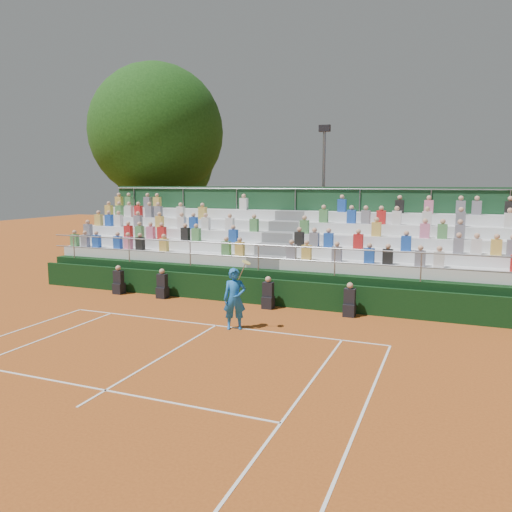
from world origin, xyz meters
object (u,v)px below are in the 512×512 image
at_px(tree_west, 162,161).
at_px(tree_east, 156,132).
at_px(tennis_player, 235,299).
at_px(floodlight_mast, 324,185).

distance_m(tree_west, tree_east, 1.88).
xyz_separation_m(tennis_player, floodlight_mast, (-0.43, 12.70, 3.50)).
height_order(tennis_player, floodlight_mast, floodlight_mast).
bearing_deg(tree_west, floodlight_mast, -1.87).
relative_size(tennis_player, tree_west, 0.24).
xyz_separation_m(tree_east, floodlight_mast, (10.11, 0.54, -3.10)).
height_order(tree_east, floodlight_mast, tree_east).
bearing_deg(floodlight_mast, tennis_player, -88.06).
xyz_separation_m(tree_west, floodlight_mast, (10.33, -0.34, -1.46)).
distance_m(tree_east, floodlight_mast, 10.59).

